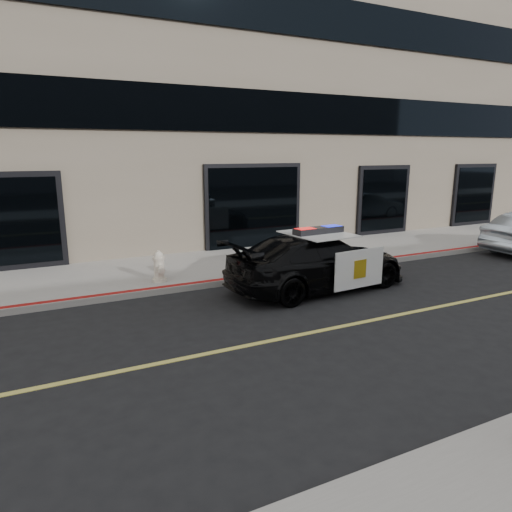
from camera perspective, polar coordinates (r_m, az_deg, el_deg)
name	(u,v)px	position (r m, az deg, el deg)	size (l,w,h in m)	color
ground	(438,307)	(10.55, 21.81, -5.95)	(120.00, 120.00, 0.00)	black
sidewalk_n	(306,255)	(14.40, 6.28, 0.11)	(60.00, 3.50, 0.15)	gray
building_n	(237,79)	(18.89, -2.42, 21.28)	(60.00, 7.00, 12.00)	#756856
police_car	(318,261)	(11.03, 7.72, -0.67)	(2.58, 4.89, 1.51)	black
fire_hydrant	(159,267)	(11.30, -12.01, -1.37)	(0.35, 0.48, 0.77)	beige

